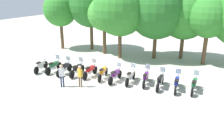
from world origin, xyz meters
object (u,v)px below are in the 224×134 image
at_px(motorcycle_2, 64,68).
at_px(person_1, 80,75).
at_px(motorcycle_10, 177,83).
at_px(tree_1, 91,5).
at_px(tree_0, 60,10).
at_px(tree_2, 104,14).
at_px(motorcycle_5, 103,72).
at_px(tree_6, 209,17).
at_px(motorcycle_7, 131,76).
at_px(motorcycle_9, 160,81).
at_px(motorcycle_11, 194,84).
at_px(person_0, 62,74).
at_px(motorcycle_3, 77,69).
at_px(motorcycle_6, 115,75).
at_px(tree_5, 185,15).
at_px(motorcycle_0, 41,65).
at_px(tree_3, 120,9).
at_px(motorcycle_1, 54,66).
at_px(motorcycle_4, 90,70).
at_px(tree_4, 157,11).
at_px(motorcycle_8, 146,77).

bearing_deg(motorcycle_2, person_1, -126.28).
distance_m(motorcycle_10, tree_1, 14.03).
relative_size(tree_0, tree_2, 1.06).
relative_size(motorcycle_5, tree_6, 0.35).
xyz_separation_m(tree_0, tree_2, (5.54, 0.27, -0.24)).
bearing_deg(motorcycle_7, tree_0, 57.19).
xyz_separation_m(motorcycle_9, motorcycle_11, (2.22, 0.40, 0.00)).
bearing_deg(person_0, motorcycle_9, -123.58).
xyz_separation_m(motorcycle_3, motorcycle_6, (3.33, 0.23, 0.00)).
height_order(motorcycle_6, tree_5, tree_5).
relative_size(motorcycle_0, person_1, 1.34).
bearing_deg(motorcycle_11, tree_1, 60.97).
relative_size(motorcycle_2, tree_0, 0.34).
bearing_deg(motorcycle_10, tree_5, 2.17).
distance_m(tree_3, tree_5, 6.21).
xyz_separation_m(person_0, tree_1, (-3.96, 10.25, 4.01)).
bearing_deg(motorcycle_1, motorcycle_4, -86.78).
xyz_separation_m(motorcycle_6, person_0, (-2.89, -2.66, 0.46)).
bearing_deg(tree_5, motorcycle_3, -126.71).
xyz_separation_m(motorcycle_10, tree_3, (-6.83, 5.28, 4.31)).
bearing_deg(tree_0, tree_1, 22.28).
height_order(motorcycle_9, tree_5, tree_5).
bearing_deg(tree_3, tree_6, 11.97).
xyz_separation_m(motorcycle_2, tree_3, (2.03, 6.29, 4.31)).
relative_size(motorcycle_3, tree_4, 0.29).
relative_size(motorcycle_8, tree_3, 0.29).
height_order(motorcycle_10, tree_2, tree_2).
bearing_deg(motorcycle_1, motorcycle_8, -87.26).
bearing_deg(motorcycle_5, tree_0, 44.93).
bearing_deg(motorcycle_9, person_0, 113.16).
height_order(motorcycle_1, person_0, person_0).
relative_size(motorcycle_3, tree_5, 0.33).
relative_size(motorcycle_8, motorcycle_11, 0.99).
relative_size(motorcycle_0, tree_2, 0.36).
relative_size(motorcycle_0, tree_1, 0.29).
height_order(motorcycle_0, tree_5, tree_5).
xyz_separation_m(motorcycle_8, motorcycle_10, (2.22, 0.00, 0.00)).
bearing_deg(tree_5, tree_4, -153.97).
height_order(motorcycle_2, tree_6, tree_6).
bearing_deg(person_0, motorcycle_8, -117.82).
xyz_separation_m(motorcycle_1, tree_5, (8.72, 8.99, 3.75)).
bearing_deg(motorcycle_10, motorcycle_9, 89.79).
height_order(motorcycle_8, tree_5, tree_5).
distance_m(motorcycle_5, tree_4, 8.56).
bearing_deg(motorcycle_8, motorcycle_10, -99.36).
distance_m(motorcycle_4, person_0, 2.76).
distance_m(motorcycle_5, motorcycle_6, 1.12).
bearing_deg(motorcycle_3, tree_1, 20.22).
distance_m(motorcycle_3, person_1, 2.48).
relative_size(motorcycle_6, tree_0, 0.34).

